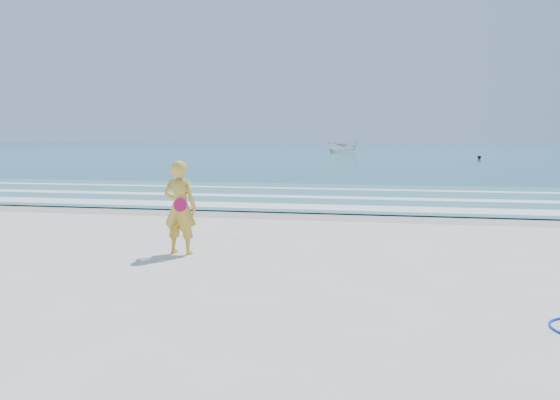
# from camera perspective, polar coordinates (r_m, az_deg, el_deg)

# --- Properties ---
(ground) EXTENTS (400.00, 400.00, 0.00)m
(ground) POSITION_cam_1_polar(r_m,az_deg,el_deg) (7.81, -8.25, -10.62)
(ground) COLOR silver
(ground) RESTS_ON ground
(wet_sand) EXTENTS (400.00, 2.40, 0.00)m
(wet_sand) POSITION_cam_1_polar(r_m,az_deg,el_deg) (16.39, 2.13, -1.46)
(wet_sand) COLOR #B2A893
(wet_sand) RESTS_ON ground
(ocean) EXTENTS (400.00, 190.00, 0.04)m
(ocean) POSITION_cam_1_polar(r_m,az_deg,el_deg) (112.08, 9.73, 5.36)
(ocean) COLOR #19727F
(ocean) RESTS_ON ground
(shallow) EXTENTS (400.00, 10.00, 0.01)m
(shallow) POSITION_cam_1_polar(r_m,az_deg,el_deg) (21.30, 4.20, 0.52)
(shallow) COLOR #59B7AD
(shallow) RESTS_ON ocean
(foam_near) EXTENTS (400.00, 1.40, 0.01)m
(foam_near) POSITION_cam_1_polar(r_m,az_deg,el_deg) (17.65, 2.78, -0.71)
(foam_near) COLOR white
(foam_near) RESTS_ON shallow
(foam_mid) EXTENTS (400.00, 0.90, 0.01)m
(foam_mid) POSITION_cam_1_polar(r_m,az_deg,el_deg) (20.51, 3.94, 0.31)
(foam_mid) COLOR white
(foam_mid) RESTS_ON shallow
(foam_far) EXTENTS (400.00, 0.60, 0.01)m
(foam_far) POSITION_cam_1_polar(r_m,az_deg,el_deg) (23.77, 4.91, 1.16)
(foam_far) COLOR white
(foam_far) RESTS_ON shallow
(boat) EXTENTS (4.60, 2.82, 1.67)m
(boat) POSITION_cam_1_polar(r_m,az_deg,el_deg) (79.49, 6.60, 5.55)
(boat) COLOR silver
(boat) RESTS_ON ocean
(buoy) EXTENTS (0.38, 0.38, 0.38)m
(buoy) POSITION_cam_1_polar(r_m,az_deg,el_deg) (59.48, 20.10, 4.22)
(buoy) COLOR black
(buoy) RESTS_ON ocean
(woman) EXTENTS (0.71, 0.49, 1.85)m
(woman) POSITION_cam_1_polar(r_m,az_deg,el_deg) (10.88, -10.41, -0.78)
(woman) COLOR gold
(woman) RESTS_ON ground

